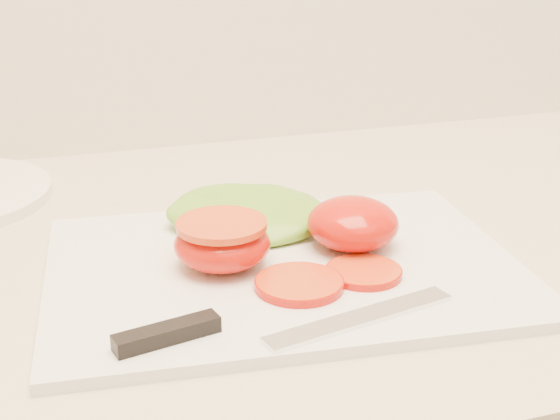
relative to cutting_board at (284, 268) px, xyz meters
name	(u,v)px	position (x,y,z in m)	size (l,w,h in m)	color
cutting_board	(284,268)	(0.00, 0.00, 0.00)	(0.40, 0.29, 0.01)	white
tomato_half_dome	(353,223)	(0.07, 0.01, 0.03)	(0.08, 0.08, 0.05)	red
tomato_half_cut	(222,242)	(-0.05, 0.01, 0.03)	(0.08, 0.08, 0.04)	red
tomato_slice_0	(299,284)	(0.00, -0.05, 0.01)	(0.07, 0.07, 0.01)	#D95519
tomato_slice_1	(364,272)	(0.06, -0.04, 0.01)	(0.06, 0.06, 0.01)	#D95519
lettuce_leaf_0	(247,214)	(-0.01, 0.08, 0.02)	(0.15, 0.10, 0.03)	#7CAB2D
knife	(246,327)	(-0.06, -0.10, 0.01)	(0.26, 0.06, 0.01)	silver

